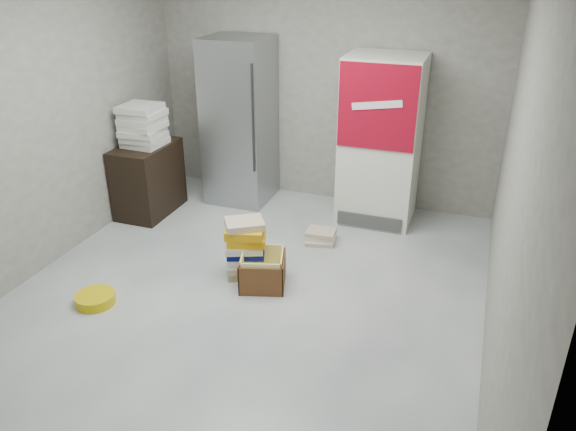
% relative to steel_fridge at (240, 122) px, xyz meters
% --- Properties ---
extents(ground, '(5.00, 5.00, 0.00)m').
position_rel_steel_fridge_xyz_m(ground, '(0.90, -2.13, -0.95)').
color(ground, beige).
rests_on(ground, ground).
extents(room_shell, '(4.04, 5.04, 2.82)m').
position_rel_steel_fridge_xyz_m(room_shell, '(0.90, -2.13, 0.85)').
color(room_shell, '#9A938B').
rests_on(room_shell, ground).
extents(steel_fridge, '(0.70, 0.72, 1.90)m').
position_rel_steel_fridge_xyz_m(steel_fridge, '(0.00, 0.00, 0.00)').
color(steel_fridge, '#9C9FA3').
rests_on(steel_fridge, ground).
extents(coke_cooler, '(0.80, 0.73, 1.80)m').
position_rel_steel_fridge_xyz_m(coke_cooler, '(1.65, -0.01, -0.05)').
color(coke_cooler, silver).
rests_on(coke_cooler, ground).
extents(wood_shelf, '(0.50, 0.80, 0.80)m').
position_rel_steel_fridge_xyz_m(wood_shelf, '(-0.83, -0.73, -0.55)').
color(wood_shelf, black).
rests_on(wood_shelf, ground).
extents(supply_box_stack, '(0.44, 0.45, 0.45)m').
position_rel_steel_fridge_xyz_m(supply_box_stack, '(-0.82, -0.73, 0.08)').
color(supply_box_stack, silver).
rests_on(supply_box_stack, wood_shelf).
extents(phonebook_stack_main, '(0.44, 0.41, 0.56)m').
position_rel_steel_fridge_xyz_m(phonebook_stack_main, '(0.77, -1.65, -0.67)').
color(phonebook_stack_main, tan).
rests_on(phonebook_stack_main, ground).
extents(phonebook_stack_side, '(0.34, 0.31, 0.13)m').
position_rel_steel_fridge_xyz_m(phonebook_stack_side, '(1.24, -0.80, -0.88)').
color(phonebook_stack_side, tan).
rests_on(phonebook_stack_side, ground).
extents(cardboard_box, '(0.49, 0.49, 0.32)m').
position_rel_steel_fridge_xyz_m(cardboard_box, '(0.98, -1.76, -0.82)').
color(cardboard_box, yellow).
rests_on(cardboard_box, ground).
extents(bucket_lid, '(0.34, 0.34, 0.09)m').
position_rel_steel_fridge_xyz_m(bucket_lid, '(-0.27, -2.52, -0.91)').
color(bucket_lid, '#CBAF06').
rests_on(bucket_lid, ground).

